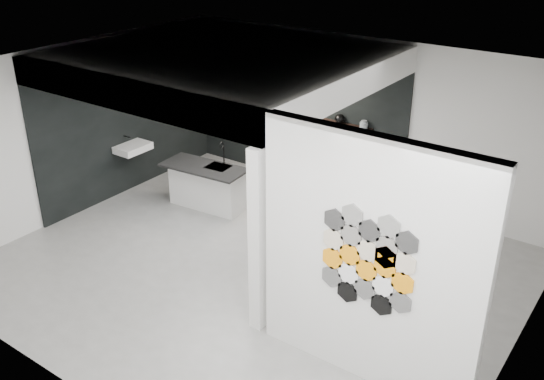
{
  "coord_description": "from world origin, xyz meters",
  "views": [
    {
      "loc": [
        4.46,
        -5.81,
        4.71
      ],
      "look_at": [
        0.1,
        0.3,
        1.15
      ],
      "focal_mm": 40.0,
      "sensor_mm": 36.0,
      "label": 1
    }
  ],
  "objects": [
    {
      "name": "display_shelf",
      "position": [
        -1.2,
        2.87,
        1.3
      ],
      "size": [
        3.0,
        0.15,
        0.04
      ],
      "primitive_type": "cube",
      "color": "black",
      "rests_on": "bay_clad_back"
    },
    {
      "name": "bulkhead",
      "position": [
        -1.3,
        1.0,
        2.55
      ],
      "size": [
        4.4,
        4.0,
        0.4
      ],
      "primitive_type": "cube",
      "color": "silver",
      "rests_on": "corner_column"
    },
    {
      "name": "kettle",
      "position": [
        -0.31,
        2.87,
        1.39
      ],
      "size": [
        0.21,
        0.21,
        0.15
      ],
      "primitive_type": "ellipsoid",
      "rotation": [
        0.0,
        0.0,
        0.22
      ],
      "color": "black",
      "rests_on": "display_shelf"
    },
    {
      "name": "partition_panel",
      "position": [
        2.23,
        -1.0,
        1.4
      ],
      "size": [
        2.45,
        0.15,
        2.8
      ],
      "primitive_type": "cube",
      "color": "silver",
      "rests_on": "floor"
    },
    {
      "name": "hex_tile_cluster",
      "position": [
        2.26,
        -1.09,
        1.5
      ],
      "size": [
        1.04,
        0.02,
        1.16
      ],
      "color": "black",
      "rests_on": "partition_panel"
    },
    {
      "name": "floor",
      "position": [
        0.0,
        0.0,
        -0.01
      ],
      "size": [
        7.0,
        6.0,
        0.01
      ],
      "primitive_type": "cube",
      "color": "gray"
    },
    {
      "name": "kitchen_island",
      "position": [
        -1.82,
        1.11,
        0.39
      ],
      "size": [
        1.5,
        0.77,
        1.17
      ],
      "rotation": [
        0.0,
        0.0,
        0.09
      ],
      "color": "silver",
      "rests_on": "floor"
    },
    {
      "name": "glass_bowl",
      "position": [
        0.15,
        2.87,
        1.37
      ],
      "size": [
        0.18,
        0.18,
        0.1
      ],
      "primitive_type": "cylinder",
      "rotation": [
        0.0,
        0.0,
        -0.34
      ],
      "color": "gray",
      "rests_on": "display_shelf"
    },
    {
      "name": "bay_clad_back",
      "position": [
        -1.3,
        2.97,
        1.18
      ],
      "size": [
        4.4,
        0.04,
        2.35
      ],
      "primitive_type": "cube",
      "color": "black",
      "rests_on": "floor"
    },
    {
      "name": "glass_vase",
      "position": [
        0.15,
        2.87,
        1.38
      ],
      "size": [
        0.11,
        0.11,
        0.13
      ],
      "primitive_type": "cylinder",
      "rotation": [
        0.0,
        0.0,
        0.26
      ],
      "color": "gray",
      "rests_on": "display_shelf"
    },
    {
      "name": "fascia_beam",
      "position": [
        -1.3,
        -0.92,
        2.55
      ],
      "size": [
        4.4,
        0.16,
        0.4
      ],
      "primitive_type": "cube",
      "color": "silver",
      "rests_on": "corner_column"
    },
    {
      "name": "wall_basin",
      "position": [
        -3.24,
        0.8,
        0.85
      ],
      "size": [
        0.4,
        0.6,
        0.12
      ],
      "primitive_type": "cube",
      "color": "silver",
      "rests_on": "bay_clad_left"
    },
    {
      "name": "stockpot",
      "position": [
        -2.46,
        2.87,
        1.41
      ],
      "size": [
        0.26,
        0.26,
        0.17
      ],
      "primitive_type": "cylinder",
      "rotation": [
        0.0,
        0.0,
        -0.29
      ],
      "color": "black",
      "rests_on": "display_shelf"
    },
    {
      "name": "bay_clad_left",
      "position": [
        -3.47,
        1.0,
        1.18
      ],
      "size": [
        0.04,
        4.0,
        2.35
      ],
      "primitive_type": "cube",
      "color": "black",
      "rests_on": "floor"
    },
    {
      "name": "bottle_dark",
      "position": [
        -1.38,
        2.87,
        1.4
      ],
      "size": [
        0.08,
        0.08,
        0.16
      ],
      "primitive_type": "cylinder",
      "rotation": [
        0.0,
        0.0,
        0.37
      ],
      "color": "black",
      "rests_on": "display_shelf"
    },
    {
      "name": "corner_column",
      "position": [
        0.82,
        -1.0,
        1.18
      ],
      "size": [
        0.16,
        0.16,
        2.35
      ],
      "primitive_type": "cube",
      "color": "silver",
      "rests_on": "floor"
    },
    {
      "name": "utensil_cup",
      "position": [
        -2.18,
        2.87,
        1.38
      ],
      "size": [
        0.09,
        0.09,
        0.11
      ],
      "primitive_type": "cylinder",
      "rotation": [
        0.0,
        0.0,
        0.02
      ],
      "color": "black",
      "rests_on": "display_shelf"
    }
  ]
}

